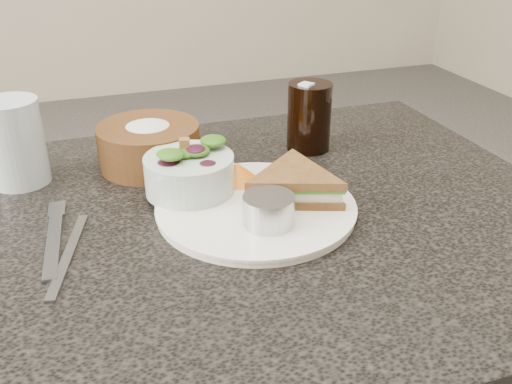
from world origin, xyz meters
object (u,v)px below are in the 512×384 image
object	(u,v)px
bread_basket	(149,138)
water_glass	(15,142)
dressing_ramekin	(269,210)
cola_glass	(309,113)
sandwich	(294,185)
salad_bowl	(189,167)
dinner_plate	(256,208)

from	to	relation	value
bread_basket	water_glass	size ratio (longest dim) A/B	1.25
dressing_ramekin	cola_glass	xyz separation A→B (m)	(0.15, 0.23, 0.03)
sandwich	salad_bowl	bearing A→B (deg)	172.44
dressing_ramekin	salad_bowl	bearing A→B (deg)	120.90
dressing_ramekin	bread_basket	world-z (taller)	bread_basket
dressing_ramekin	bread_basket	size ratio (longest dim) A/B	0.41
dinner_plate	bread_basket	distance (m)	0.23
dressing_ramekin	dinner_plate	bearing A→B (deg)	88.42
sandwich	dressing_ramekin	xyz separation A→B (m)	(-0.06, -0.05, -0.00)
sandwich	water_glass	bearing A→B (deg)	170.51
salad_bowl	bread_basket	bearing A→B (deg)	104.81
sandwich	salad_bowl	xyz separation A→B (m)	(-0.13, 0.07, 0.02)
salad_bowl	water_glass	bearing A→B (deg)	149.73
dressing_ramekin	water_glass	world-z (taller)	water_glass
salad_bowl	water_glass	size ratio (longest dim) A/B	0.98
cola_glass	dinner_plate	bearing A→B (deg)	-130.49
dressing_ramekin	bread_basket	xyz separation A→B (m)	(-0.11, 0.25, 0.01)
salad_bowl	dressing_ramekin	world-z (taller)	salad_bowl
water_glass	sandwich	bearing A→B (deg)	-29.19
bread_basket	salad_bowl	bearing A→B (deg)	-75.19
dressing_ramekin	water_glass	bearing A→B (deg)	139.69
salad_bowl	cola_glass	bearing A→B (deg)	26.20
salad_bowl	dinner_plate	bearing A→B (deg)	-42.49
bread_basket	sandwich	bearing A→B (deg)	-50.26
salad_bowl	dressing_ramekin	xyz separation A→B (m)	(0.07, -0.12, -0.02)
dinner_plate	water_glass	distance (m)	0.36
dressing_ramekin	sandwich	bearing A→B (deg)	44.02
dinner_plate	cola_glass	size ratio (longest dim) A/B	2.13
salad_bowl	cola_glass	xyz separation A→B (m)	(0.23, 0.11, 0.01)
dressing_ramekin	cola_glass	distance (m)	0.28
cola_glass	salad_bowl	bearing A→B (deg)	-153.80
dressing_ramekin	water_glass	size ratio (longest dim) A/B	0.52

